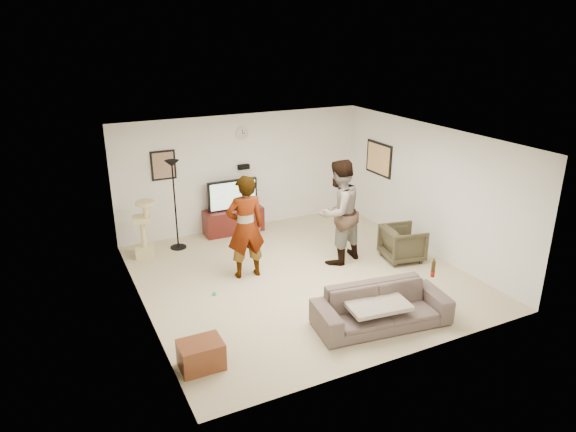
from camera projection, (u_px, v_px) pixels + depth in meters
name	position (u px, v px, depth m)	size (l,w,h in m)	color
floor	(301.00, 276.00, 9.24)	(5.50, 5.50, 0.02)	#C4B594
ceiling	(303.00, 137.00, 8.37)	(5.50, 5.50, 0.02)	white
wall_back	(243.00, 172.00, 11.12)	(5.50, 0.04, 2.50)	white
wall_front	(403.00, 275.00, 6.49)	(5.50, 0.04, 2.50)	white
wall_left	(139.00, 237.00, 7.67)	(0.04, 5.50, 2.50)	white
wall_right	(428.00, 189.00, 9.95)	(0.04, 5.50, 2.50)	white
wall_clock	(242.00, 133.00, 10.80)	(0.26, 0.26, 0.04)	white
wall_speaker	(244.00, 167.00, 11.03)	(0.25, 0.10, 0.10)	black
picture_back	(163.00, 165.00, 10.28)	(0.42, 0.03, 0.52)	#876852
picture_right	(379.00, 159.00, 11.20)	(0.03, 0.78, 0.62)	tan
tv_stand	(234.00, 221.00, 11.11)	(1.27, 0.45, 0.53)	#3E120E
console_box	(246.00, 236.00, 10.91)	(0.40, 0.30, 0.07)	silver
tv	(233.00, 195.00, 10.91)	(1.09, 0.08, 0.65)	black
tv_screen	(233.00, 195.00, 10.87)	(1.01, 0.01, 0.57)	#5DCE39
floor_lamp	(175.00, 206.00, 10.10)	(0.32, 0.32, 1.80)	black
cat_tree	(143.00, 229.00, 9.85)	(0.36, 0.36, 1.13)	#CDBE84
person_left	(245.00, 227.00, 8.93)	(0.68, 0.45, 1.86)	#9F9F9F
person_right	(338.00, 212.00, 9.48)	(0.96, 0.75, 1.98)	#2C4DA4
sofa	(382.00, 307.00, 7.63)	(2.02, 0.79, 0.59)	#51443F
throw_blanket	(375.00, 303.00, 7.54)	(0.90, 0.70, 0.06)	#B1A793
beer_bottle	(433.00, 269.00, 7.87)	(0.06, 0.06, 0.25)	#38260E
armchair	(403.00, 243.00, 9.79)	(0.71, 0.73, 0.66)	#353120
side_table	(201.00, 355.00, 6.69)	(0.56, 0.42, 0.38)	#5C2E18
toy_ball	(214.00, 293.00, 8.56)	(0.07, 0.07, 0.07)	teal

